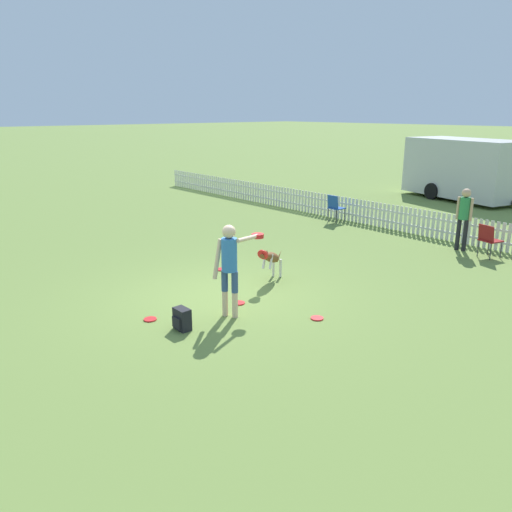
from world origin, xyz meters
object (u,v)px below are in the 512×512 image
Objects in this scene: spectator_standing at (464,213)px; frisbee_midfield at (317,318)px; frisbee_near_handler at (150,319)px; backpack_on_grass at (182,319)px; equipment_trailer at (464,168)px; frisbee_far_scatter at (239,303)px; folding_chair_center at (335,206)px; frisbee_near_dog at (221,269)px; leaping_dog at (271,258)px; handler_person at (231,259)px; folding_chair_blue_left at (489,238)px.

frisbee_midfield is at bearing 85.70° from spectator_standing.
frisbee_near_handler is 0.78m from backpack_on_grass.
spectator_standing is 0.29× the size of equipment_trailer.
folding_chair_center reaches higher than frisbee_far_scatter.
frisbee_near_dog is 13.70m from equipment_trailer.
folding_chair_center is (-3.12, 8.77, 0.55)m from frisbee_near_handler.
folding_chair_center reaches higher than frisbee_near_dog.
leaping_dog is at bearing 12.25° from frisbee_near_dog.
frisbee_near_handler is at bearing -67.19° from equipment_trailer.
handler_person is 4.43× the size of backpack_on_grass.
leaping_dog is at bearing 121.55° from folding_chair_center.
frisbee_midfield is at bearing 59.64° from backpack_on_grass.
frisbee_near_dog is 0.04× the size of equipment_trailer.
frisbee_near_dog is 0.25× the size of folding_chair_center.
frisbee_near_dog is at bearing 54.62° from spectator_standing.
spectator_standing is at bearing -130.87° from leaping_dog.
frisbee_far_scatter is 0.27× the size of folding_chair_blue_left.
handler_person is at bearing 85.27° from backpack_on_grass.
equipment_trailer reaches higher than leaping_dog.
folding_chair_center is (-3.03, 5.72, 0.01)m from leaping_dog.
folding_chair_center is 0.16× the size of equipment_trailer.
frisbee_far_scatter is (1.94, -1.04, 0.00)m from frisbee_near_dog.
frisbee_far_scatter is (-0.37, 0.48, -1.07)m from handler_person.
frisbee_near_dog is 0.27× the size of folding_chair_blue_left.
handler_person is 1.36m from backpack_on_grass.
leaping_dog reaches higher than frisbee_near_dog.
frisbee_near_handler is at bearing -61.39° from frisbee_near_dog.
spectator_standing is (4.49, -0.11, 0.45)m from folding_chair_center.
leaping_dog is (-0.91, 1.82, -0.53)m from handler_person.
frisbee_far_scatter is 0.04× the size of equipment_trailer.
folding_chair_blue_left reaches higher than leaping_dog.
frisbee_midfield is 6.20m from folding_chair_blue_left.
frisbee_near_dog is 6.26m from folding_chair_center.
folding_chair_center is (-3.56, 7.06, 0.55)m from frisbee_far_scatter.
frisbee_near_dog is 6.82m from folding_chair_blue_left.
equipment_trailer reaches higher than handler_person.
spectator_standing is 8.64m from equipment_trailer.
frisbee_near_handler is at bearing 71.51° from spectator_standing.
handler_person is 7.41× the size of frisbee_midfield.
frisbee_midfield is at bearing 49.73° from frisbee_near_handler.
leaping_dog is 0.20× the size of equipment_trailer.
spectator_standing reaches higher than backpack_on_grass.
equipment_trailer is (-3.93, 7.69, 0.30)m from spectator_standing.
frisbee_near_dog is (-1.50, 2.75, 0.00)m from frisbee_near_handler.
backpack_on_grass is at bearing 76.14° from spectator_standing.
frisbee_near_dog is 0.14× the size of spectator_standing.
equipment_trailer is at bearing 107.79° from frisbee_midfield.
frisbee_near_handler is at bearing -104.47° from frisbee_far_scatter.
frisbee_far_scatter is 0.60× the size of backpack_on_grass.
folding_chair_blue_left is at bearing -179.50° from folding_chair_center.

